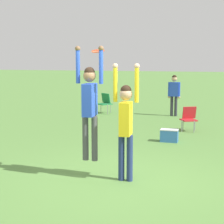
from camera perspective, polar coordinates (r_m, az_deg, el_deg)
The scene contains 8 objects.
ground_plane at distance 7.46m, azimuth 0.63°, elevation -10.30°, with size 120.00×120.00×0.00m, color #56843D.
person_jumping at distance 7.27m, azimuth -3.42°, elevation 1.82°, with size 0.58×0.43×2.24m.
person_defending at distance 7.14m, azimuth 2.11°, elevation -1.05°, with size 0.52×0.38×2.27m.
frisbee at distance 7.28m, azimuth -2.14°, elevation 9.29°, with size 0.25×0.25×0.08m.
camping_chair_1 at distance 12.51m, azimuth 11.64°, elevation -0.76°, with size 0.62×0.67×0.79m.
camping_chair_2 at distance 16.19m, azimuth -1.09°, elevation 1.58°, with size 0.74×0.81×0.85m.
person_spectator_near at distance 15.51m, azimuth 9.44°, elevation 3.07°, with size 0.52×0.22×1.69m.
cooler_box at distance 10.81m, azimuth 8.71°, elevation -3.56°, with size 0.50×0.29×0.36m.
Camera 1 is at (1.94, -6.81, 2.37)m, focal length 60.00 mm.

